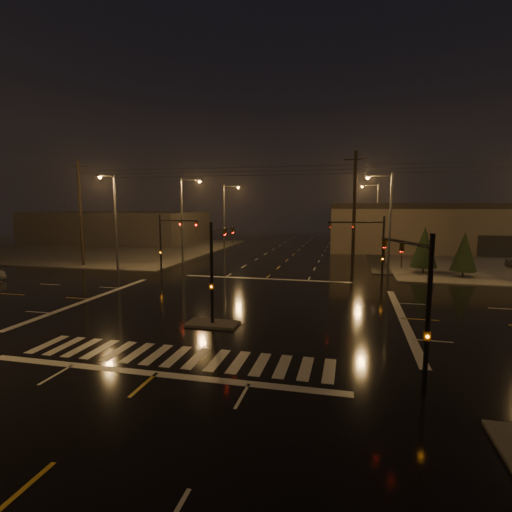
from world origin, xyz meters
name	(u,v)px	position (x,y,z in m)	size (l,w,h in m)	color
ground	(232,308)	(0.00, 0.00, 0.00)	(140.00, 140.00, 0.00)	black
sidewalk_nw	(105,249)	(-30.00, 30.00, 0.06)	(36.00, 36.00, 0.12)	#4B4843
median_island	(212,324)	(0.00, -4.00, 0.07)	(3.00, 1.60, 0.15)	#4B4843
crosswalk	(176,356)	(0.00, -9.00, 0.01)	(15.00, 2.60, 0.01)	beige
stop_bar_near	(156,374)	(0.00, -11.00, 0.01)	(16.00, 0.50, 0.01)	beige
stop_bar_far	(266,279)	(0.00, 11.00, 0.01)	(16.00, 0.50, 0.01)	beige
commercial_block	(119,227)	(-35.00, 42.00, 2.80)	(30.00, 18.00, 5.60)	#423D3A
signal_mast_median	(217,259)	(0.00, -3.07, 3.75)	(0.25, 4.59, 6.00)	black
signal_mast_ne	(371,242)	(9.50, 10.14, 3.79)	(4.84, 1.86, 6.00)	black
signal_mast_nw	(168,238)	(-9.50, 10.14, 3.79)	(4.84, 1.86, 6.00)	black
signal_mast_se	(418,293)	(10.23, -9.75, 3.71)	(1.55, 3.87, 6.00)	black
streetlight_1	(184,215)	(-11.18, 18.00, 5.80)	(2.77, 0.32, 10.00)	#38383A
streetlight_2	(226,212)	(-11.18, 34.00, 5.80)	(2.77, 0.32, 10.00)	#38383A
streetlight_3	(387,217)	(11.18, 16.00, 5.80)	(2.77, 0.32, 10.00)	#38383A
streetlight_4	(375,213)	(11.18, 36.00, 5.80)	(2.77, 0.32, 10.00)	#38383A
streetlight_5	(114,216)	(-16.00, 11.18, 5.80)	(0.32, 2.77, 10.00)	#38383A
utility_pole_0	(80,212)	(-22.00, 14.00, 6.13)	(2.20, 0.32, 12.00)	black
utility_pole_1	(354,214)	(8.00, 14.00, 6.13)	(2.20, 0.32, 12.00)	black
conifer_0	(424,247)	(15.01, 17.38, 2.74)	(2.62, 2.62, 4.79)	black
conifer_1	(464,251)	(18.30, 15.79, 2.57)	(2.39, 2.39, 4.43)	black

